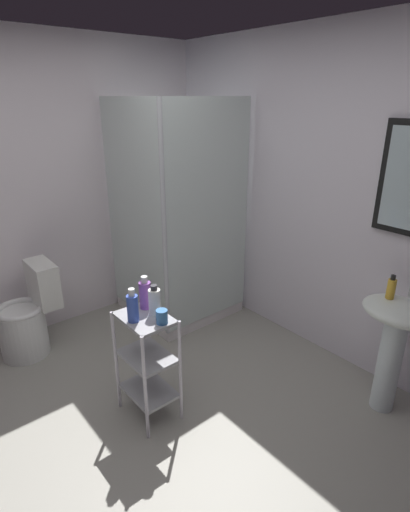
{
  "coord_description": "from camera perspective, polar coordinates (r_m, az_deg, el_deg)",
  "views": [
    {
      "loc": [
        1.65,
        -0.84,
        2.0
      ],
      "look_at": [
        -0.42,
        0.89,
        0.93
      ],
      "focal_mm": 28.35,
      "sensor_mm": 36.0,
      "label": 1
    }
  ],
  "objects": [
    {
      "name": "wall_back",
      "position": [
        3.24,
        18.35,
        7.21
      ],
      "size": [
        4.2,
        0.14,
        2.5
      ],
      "color": "white",
      "rests_on": "ground_plane"
    },
    {
      "name": "rinse_cup",
      "position": [
        2.43,
        -6.11,
        -8.51
      ],
      "size": [
        0.07,
        0.07,
        0.09
      ],
      "primitive_type": "cylinder",
      "color": "#3870B2",
      "rests_on": "storage_cart"
    },
    {
      "name": "toilet",
      "position": [
        3.63,
        -23.68,
        -8.03
      ],
      "size": [
        0.37,
        0.49,
        0.76
      ],
      "color": "white",
      "rests_on": "ground_plane"
    },
    {
      "name": "lotion_bottle_white",
      "position": [
        2.51,
        -7.12,
        -6.35
      ],
      "size": [
        0.08,
        0.08,
        0.2
      ],
      "color": "white",
      "rests_on": "storage_cart"
    },
    {
      "name": "conditioner_bottle_purple",
      "position": [
        2.59,
        -8.44,
        -5.34
      ],
      "size": [
        0.08,
        0.08,
        0.22
      ],
      "color": "purple",
      "rests_on": "storage_cart"
    },
    {
      "name": "ground_plane",
      "position": [
        2.73,
        -9.72,
        -26.13
      ],
      "size": [
        4.2,
        4.2,
        0.02
      ],
      "primitive_type": "cube",
      "color": "#98968B"
    },
    {
      "name": "shampoo_bottle_blue",
      "position": [
        2.45,
        -10.17,
        -7.14
      ],
      "size": [
        0.07,
        0.07,
        0.21
      ],
      "color": "blue",
      "rests_on": "storage_cart"
    },
    {
      "name": "hand_soap_bottle",
      "position": [
        2.79,
        24.79,
        -4.15
      ],
      "size": [
        0.05,
        0.05,
        0.16
      ],
      "color": "gold",
      "rests_on": "pedestal_sink"
    },
    {
      "name": "shower_stall",
      "position": [
        3.83,
        -4.09,
        -2.09
      ],
      "size": [
        0.92,
        0.92,
        2.0
      ],
      "color": "white",
      "rests_on": "ground_plane"
    },
    {
      "name": "pedestal_sink",
      "position": [
        2.9,
        25.22,
        -9.93
      ],
      "size": [
        0.46,
        0.37,
        0.81
      ],
      "color": "white",
      "rests_on": "ground_plane"
    },
    {
      "name": "wall_left",
      "position": [
        3.68,
        -26.05,
        7.69
      ],
      "size": [
        0.1,
        4.2,
        2.5
      ],
      "primitive_type": "cube",
      "color": "white",
      "rests_on": "ground_plane"
    },
    {
      "name": "storage_cart",
      "position": [
        2.69,
        -8.18,
        -14.06
      ],
      "size": [
        0.38,
        0.28,
        0.74
      ],
      "color": "silver",
      "rests_on": "ground_plane"
    }
  ]
}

